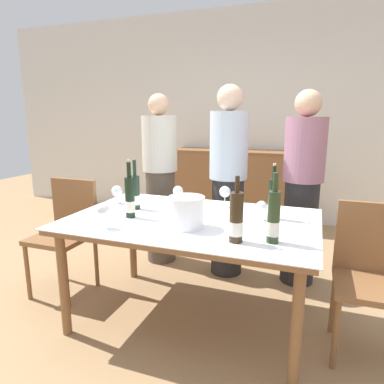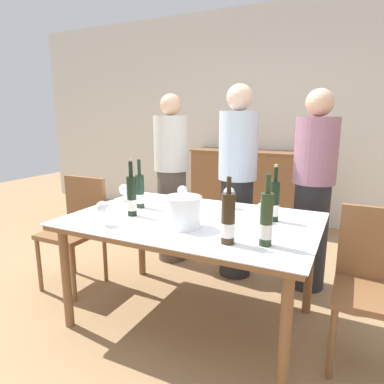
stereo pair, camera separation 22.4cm
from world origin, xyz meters
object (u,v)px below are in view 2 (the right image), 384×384
at_px(wine_glass_2, 262,209).
at_px(person_guest_right, 313,193).
at_px(sideboard_cabinet, 249,187).
at_px(wine_bottle_1, 132,197).
at_px(wine_bottle_4, 140,192).
at_px(person_guest_left, 237,183).
at_px(wine_bottle_3, 266,220).
at_px(wine_glass_3, 102,208).
at_px(wine_glass_4, 229,193).
at_px(wine_glass_1, 182,191).
at_px(ice_bucket, 183,211).
at_px(wine_glass_0, 124,190).
at_px(person_host, 172,180).
at_px(wine_bottle_0, 228,220).
at_px(chair_right_end, 375,277).
at_px(dining_table, 192,228).
at_px(chair_left_end, 78,223).
at_px(wine_bottle_2, 274,202).

bearing_deg(wine_glass_2, person_guest_right, 73.48).
height_order(sideboard_cabinet, wine_bottle_1, wine_bottle_1).
distance_m(wine_bottle_4, person_guest_left, 0.90).
height_order(wine_bottle_3, wine_glass_2, wine_bottle_3).
relative_size(wine_glass_3, person_guest_left, 0.09).
distance_m(wine_glass_4, person_guest_left, 0.48).
bearing_deg(wine_bottle_4, wine_glass_1, 35.42).
relative_size(ice_bucket, person_guest_left, 0.13).
bearing_deg(person_guest_right, wine_glass_0, -153.44).
relative_size(wine_glass_2, person_host, 0.08).
relative_size(ice_bucket, wine_bottle_0, 0.62).
distance_m(wine_bottle_4, chair_right_end, 1.62).
height_order(dining_table, person_guest_left, person_guest_left).
xyz_separation_m(sideboard_cabinet, dining_table, (0.31, -2.37, 0.19)).
height_order(dining_table, chair_left_end, chair_left_end).
height_order(wine_bottle_4, wine_glass_1, wine_bottle_4).
xyz_separation_m(wine_glass_4, person_host, (-0.78, 0.52, -0.05)).
distance_m(chair_left_end, person_guest_left, 1.40).
xyz_separation_m(wine_bottle_1, chair_left_end, (-0.71, 0.20, -0.35)).
relative_size(dining_table, wine_glass_0, 11.67).
xyz_separation_m(dining_table, wine_bottle_3, (0.56, -0.27, 0.20)).
bearing_deg(wine_glass_3, chair_left_end, 145.96).
distance_m(wine_glass_1, chair_left_end, 0.97).
bearing_deg(sideboard_cabinet, person_guest_left, -77.27).
xyz_separation_m(sideboard_cabinet, ice_bucket, (0.35, -2.56, 0.36)).
relative_size(wine_bottle_0, wine_bottle_2, 0.98).
bearing_deg(wine_bottle_3, wine_bottle_1, 171.05).
relative_size(wine_bottle_1, wine_glass_1, 2.50).
bearing_deg(wine_glass_0, sideboard_cabinet, 80.18).
bearing_deg(wine_bottle_4, dining_table, -9.95).
height_order(wine_bottle_0, wine_glass_4, wine_bottle_0).
bearing_deg(wine_bottle_3, ice_bucket, 171.35).
bearing_deg(sideboard_cabinet, person_host, -102.55).
bearing_deg(person_guest_right, sideboard_cabinet, 122.81).
xyz_separation_m(wine_bottle_1, wine_glass_1, (0.19, 0.39, -0.02)).
xyz_separation_m(wine_bottle_3, person_host, (-1.21, 1.15, -0.07)).
distance_m(wine_bottle_3, chair_left_end, 1.74).
height_order(dining_table, wine_bottle_0, wine_bottle_0).
distance_m(wine_bottle_2, wine_glass_4, 0.41).
distance_m(wine_glass_1, wine_glass_3, 0.68).
distance_m(wine_bottle_3, wine_glass_1, 0.94).
xyz_separation_m(wine_glass_2, wine_glass_4, (-0.31, 0.24, 0.02)).
distance_m(person_guest_left, person_guest_right, 0.63).
xyz_separation_m(chair_right_end, person_guest_right, (-0.45, 0.78, 0.29)).
bearing_deg(wine_bottle_0, wine_bottle_4, 153.97).
height_order(dining_table, wine_glass_2, wine_glass_2).
height_order(wine_bottle_0, wine_bottle_1, wine_bottle_1).
relative_size(wine_bottle_0, person_guest_left, 0.22).
distance_m(wine_glass_4, chair_left_end, 1.31).
relative_size(sideboard_cabinet, wine_glass_0, 11.01).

